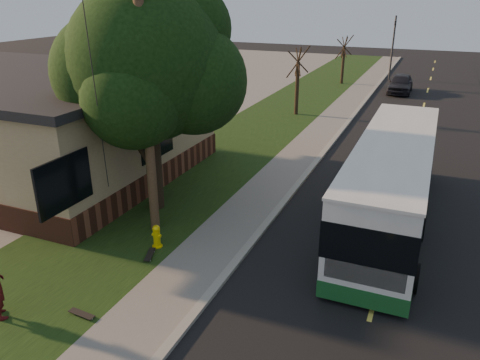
% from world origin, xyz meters
% --- Properties ---
extents(ground, '(120.00, 120.00, 0.00)m').
position_xyz_m(ground, '(0.00, 0.00, 0.00)').
color(ground, black).
rests_on(ground, ground).
extents(road, '(8.00, 80.00, 0.01)m').
position_xyz_m(road, '(4.00, 10.00, 0.01)').
color(road, black).
rests_on(road, ground).
extents(curb, '(0.25, 80.00, 0.12)m').
position_xyz_m(curb, '(0.00, 10.00, 0.06)').
color(curb, gray).
rests_on(curb, ground).
extents(sidewalk, '(2.00, 80.00, 0.08)m').
position_xyz_m(sidewalk, '(-1.00, 10.00, 0.04)').
color(sidewalk, slate).
rests_on(sidewalk, ground).
extents(grass_verge, '(5.00, 80.00, 0.07)m').
position_xyz_m(grass_verge, '(-4.50, 10.00, 0.04)').
color(grass_verge, black).
rests_on(grass_verge, ground).
extents(building_lot, '(15.00, 80.00, 0.04)m').
position_xyz_m(building_lot, '(-14.50, 10.00, 0.02)').
color(building_lot, slate).
rests_on(building_lot, ground).
extents(fire_hydrant, '(0.32, 0.32, 0.74)m').
position_xyz_m(fire_hydrant, '(-2.60, 0.00, 0.43)').
color(fire_hydrant, yellow).
rests_on(fire_hydrant, grass_verge).
extents(utility_pole, '(2.86, 3.21, 9.07)m').
position_xyz_m(utility_pole, '(-3.31, 0.99, 4.63)').
color(utility_pole, '#473321').
rests_on(utility_pole, ground).
extents(leafy_tree, '(6.30, 6.00, 7.80)m').
position_xyz_m(leafy_tree, '(-4.17, 2.65, 5.17)').
color(leafy_tree, black).
rests_on(leafy_tree, grass_verge).
extents(bare_tree_near, '(1.38, 1.21, 4.31)m').
position_xyz_m(bare_tree_near, '(-3.50, 18.00, 2.15)').
color(bare_tree_near, black).
rests_on(bare_tree_near, grass_verge).
extents(bare_tree_far, '(1.38, 1.21, 4.03)m').
position_xyz_m(bare_tree_far, '(-3.00, 30.00, 2.00)').
color(bare_tree_far, black).
rests_on(bare_tree_far, grass_verge).
extents(traffic_signal, '(0.18, 0.22, 5.50)m').
position_xyz_m(traffic_signal, '(0.50, 34.00, 3.16)').
color(traffic_signal, '#2D2D30').
rests_on(traffic_signal, ground).
extents(transit_bus, '(2.49, 10.82, 2.93)m').
position_xyz_m(transit_bus, '(3.73, 4.66, 1.56)').
color(transit_bus, silver).
rests_on(transit_bus, ground).
extents(skateboard_main, '(0.44, 0.78, 0.07)m').
position_xyz_m(skateboard_main, '(-2.50, -0.57, 0.12)').
color(skateboard_main, black).
rests_on(skateboard_main, grass_verge).
extents(skateboard_spare, '(0.74, 0.24, 0.07)m').
position_xyz_m(skateboard_spare, '(-2.50, -3.58, 0.12)').
color(skateboard_spare, black).
rests_on(skateboard_spare, grass_verge).
extents(dumpster, '(1.44, 1.20, 1.17)m').
position_xyz_m(dumpster, '(-9.50, 6.91, 0.63)').
color(dumpster, black).
rests_on(dumpster, building_lot).
extents(distant_car, '(1.75, 4.30, 1.46)m').
position_xyz_m(distant_car, '(1.97, 28.11, 0.73)').
color(distant_car, black).
rests_on(distant_car, ground).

